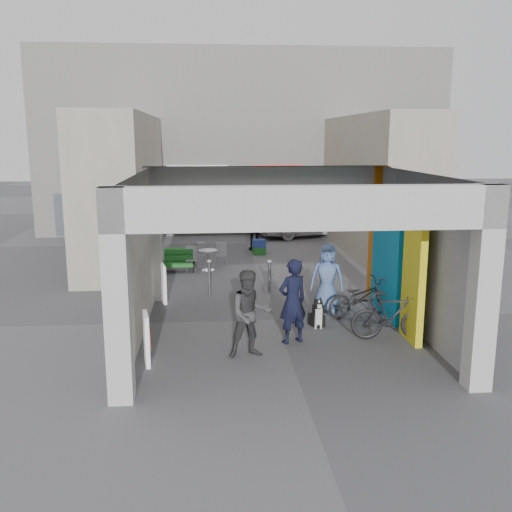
{
  "coord_description": "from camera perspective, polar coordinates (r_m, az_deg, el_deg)",
  "views": [
    {
      "loc": [
        -1.53,
        -12.82,
        4.23
      ],
      "look_at": [
        -0.39,
        1.0,
        1.34
      ],
      "focal_mm": 40.0,
      "sensor_mm": 36.0,
      "label": 1
    }
  ],
  "objects": [
    {
      "name": "man_crates",
      "position": [
        21.58,
        -0.12,
        2.76
      ],
      "size": [
        1.05,
        0.58,
        1.69
      ],
      "primitive_type": "imported",
      "rotation": [
        0.0,
        0.0,
        3.32
      ],
      "color": "black",
      "rests_on": "ground"
    },
    {
      "name": "far_building",
      "position": [
        26.85,
        -1.5,
        11.27
      ],
      "size": [
        18.0,
        4.08,
        8.0
      ],
      "color": "silver",
      "rests_on": "ground"
    },
    {
      "name": "ground",
      "position": [
        13.58,
        1.98,
        -6.38
      ],
      "size": [
        90.0,
        90.0,
        0.0
      ],
      "primitive_type": "plane",
      "color": "#59595E",
      "rests_on": "ground"
    },
    {
      "name": "cafe_set",
      "position": [
        18.74,
        -5.13,
        -0.42
      ],
      "size": [
        1.34,
        1.08,
        0.81
      ],
      "rotation": [
        0.0,
        0.0,
        -0.11
      ],
      "color": "#9A9A9F",
      "rests_on": "ground"
    },
    {
      "name": "advert_board_near",
      "position": [
        11.07,
        -10.87,
        -8.12
      ],
      "size": [
        0.18,
        0.56,
        1.0
      ],
      "rotation": [
        0.0,
        0.0,
        0.18
      ],
      "color": "white",
      "rests_on": "ground"
    },
    {
      "name": "bicycle_rear",
      "position": [
        12.49,
        13.43,
        -5.85
      ],
      "size": [
        1.77,
        0.64,
        1.04
      ],
      "primitive_type": "imported",
      "rotation": [
        0.0,
        0.0,
        1.48
      ],
      "color": "black",
      "rests_on": "ground"
    },
    {
      "name": "plaza_bldg_left",
      "position": [
        20.6,
        -13.1,
        6.66
      ],
      "size": [
        2.0,
        9.0,
        5.0
      ],
      "primitive_type": "cube",
      "color": "#AB9F8E",
      "rests_on": "ground"
    },
    {
      "name": "arcade_canopy",
      "position": [
        12.32,
        5.0,
        2.72
      ],
      "size": [
        6.4,
        6.45,
        6.4
      ],
      "color": "#B4B4AF",
      "rests_on": "ground"
    },
    {
      "name": "white_van",
      "position": [
        24.92,
        4.98,
        3.65
      ],
      "size": [
        4.57,
        2.83,
        1.45
      ],
      "primitive_type": "imported",
      "rotation": [
        0.0,
        0.0,
        1.85
      ],
      "color": "silver",
      "rests_on": "ground"
    },
    {
      "name": "plaza_bldg_right",
      "position": [
        21.26,
        11.84,
        6.86
      ],
      "size": [
        2.0,
        9.0,
        5.0
      ],
      "primitive_type": "cube",
      "color": "#AB9F8E",
      "rests_on": "ground"
    },
    {
      "name": "bollard_right",
      "position": [
        15.87,
        6.92,
        -2.23
      ],
      "size": [
        0.09,
        0.09,
        0.83
      ],
      "primitive_type": "cylinder",
      "color": "gray",
      "rests_on": "ground"
    },
    {
      "name": "bollard_left",
      "position": [
        15.55,
        -4.68,
        -2.23
      ],
      "size": [
        0.09,
        0.09,
        0.96
      ],
      "primitive_type": "cylinder",
      "color": "gray",
      "rests_on": "ground"
    },
    {
      "name": "border_collie",
      "position": [
        13.07,
        6.16,
        -5.87
      ],
      "size": [
        0.26,
        0.52,
        0.72
      ],
      "rotation": [
        0.0,
        0.0,
        0.35
      ],
      "color": "black",
      "rests_on": "ground"
    },
    {
      "name": "advert_board_far",
      "position": [
        15.05,
        -9.23,
        -2.71
      ],
      "size": [
        0.2,
        0.55,
        1.0
      ],
      "rotation": [
        0.0,
        0.0,
        0.22
      ],
      "color": "white",
      "rests_on": "ground"
    },
    {
      "name": "crate_stack",
      "position": [
        20.92,
        0.3,
        0.9
      ],
      "size": [
        0.49,
        0.41,
        0.56
      ],
      "rotation": [
        0.0,
        0.0,
        0.14
      ],
      "color": "#1E611B",
      "rests_on": "ground"
    },
    {
      "name": "bicycle_front",
      "position": [
        13.94,
        10.41,
        -4.08
      ],
      "size": [
        1.88,
        1.18,
        0.94
      ],
      "primitive_type": "imported",
      "rotation": [
        0.0,
        0.0,
        1.91
      ],
      "color": "black",
      "rests_on": "ground"
    },
    {
      "name": "bollard_center",
      "position": [
        15.86,
        1.35,
        -2.06
      ],
      "size": [
        0.09,
        0.09,
        0.88
      ],
      "primitive_type": "cylinder",
      "color": "gray",
      "rests_on": "ground"
    },
    {
      "name": "man_elderly",
      "position": [
        14.14,
        7.11,
        -2.18
      ],
      "size": [
        0.92,
        0.71,
        1.68
      ],
      "primitive_type": "imported",
      "rotation": [
        0.0,
        0.0,
        -0.22
      ],
      "color": "#5672A8",
      "rests_on": "ground"
    },
    {
      "name": "produce_stand",
      "position": [
        18.45,
        -7.73,
        -0.67
      ],
      "size": [
        1.1,
        0.6,
        0.72
      ],
      "rotation": [
        0.0,
        0.0,
        -0.22
      ],
      "color": "black",
      "rests_on": "ground"
    },
    {
      "name": "man_with_dog",
      "position": [
        11.89,
        3.68,
        -4.54
      ],
      "size": [
        0.77,
        0.66,
        1.8
      ],
      "primitive_type": "imported",
      "rotation": [
        0.0,
        0.0,
        3.56
      ],
      "color": "black",
      "rests_on": "ground"
    },
    {
      "name": "man_back_turned",
      "position": [
        11.13,
        -0.6,
        -5.81
      ],
      "size": [
        0.95,
        0.8,
        1.74
      ],
      "primitive_type": "imported",
      "rotation": [
        0.0,
        0.0,
        0.18
      ],
      "color": "#3D3D3F",
      "rests_on": "ground"
    }
  ]
}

